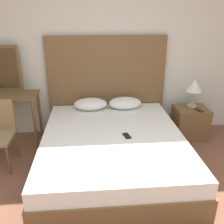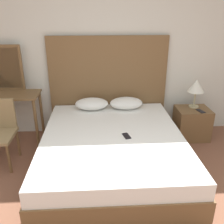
# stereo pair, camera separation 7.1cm
# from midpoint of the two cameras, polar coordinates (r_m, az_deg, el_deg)

# --- Properties ---
(wall_back) EXTENTS (10.00, 0.06, 2.70)m
(wall_back) POSITION_cam_midpoint_polar(r_m,az_deg,el_deg) (3.97, 1.02, 14.04)
(wall_back) COLOR silver
(wall_back) RESTS_ON ground_plane
(bed) EXTENTS (1.76, 2.11, 0.49)m
(bed) POSITION_cam_midpoint_polar(r_m,az_deg,el_deg) (3.24, 0.75, -8.91)
(bed) COLOR brown
(bed) RESTS_ON ground_plane
(headboard) EXTENTS (1.85, 0.05, 1.57)m
(headboard) POSITION_cam_midpoint_polar(r_m,az_deg,el_deg) (4.01, -0.36, 5.87)
(headboard) COLOR brown
(headboard) RESTS_ON ground_plane
(pillow_left) EXTENTS (0.50, 0.33, 0.18)m
(pillow_left) POSITION_cam_midpoint_polar(r_m,az_deg,el_deg) (3.85, -4.13, 1.87)
(pillow_left) COLOR white
(pillow_left) RESTS_ON bed
(pillow_right) EXTENTS (0.50, 0.33, 0.18)m
(pillow_right) POSITION_cam_midpoint_polar(r_m,az_deg,el_deg) (3.88, 3.79, 2.05)
(pillow_right) COLOR white
(pillow_right) RESTS_ON bed
(phone_on_bed) EXTENTS (0.10, 0.16, 0.01)m
(phone_on_bed) POSITION_cam_midpoint_polar(r_m,az_deg,el_deg) (3.06, 4.00, -5.48)
(phone_on_bed) COLOR black
(phone_on_bed) RESTS_ON bed
(nightstand) EXTENTS (0.51, 0.42, 0.50)m
(nightstand) POSITION_cam_midpoint_polar(r_m,az_deg,el_deg) (4.18, 18.21, -2.47)
(nightstand) COLOR brown
(nightstand) RESTS_ON ground_plane
(table_lamp) EXTENTS (0.26, 0.26, 0.44)m
(table_lamp) POSITION_cam_midpoint_polar(r_m,az_deg,el_deg) (4.07, 19.18, 5.48)
(table_lamp) COLOR tan
(table_lamp) RESTS_ON nightstand
(phone_on_nightstand) EXTENTS (0.11, 0.16, 0.01)m
(phone_on_nightstand) POSITION_cam_midpoint_polar(r_m,az_deg,el_deg) (4.02, 20.07, 0.20)
(phone_on_nightstand) COLOR black
(phone_on_nightstand) RESTS_ON nightstand
(vanity_desk) EXTENTS (0.93, 0.48, 0.78)m
(vanity_desk) POSITION_cam_midpoint_polar(r_m,az_deg,el_deg) (3.99, -22.21, 1.77)
(vanity_desk) COLOR brown
(vanity_desk) RESTS_ON ground_plane
(vanity_mirror) EXTENTS (0.45, 0.03, 0.68)m
(vanity_mirror) POSITION_cam_midpoint_polar(r_m,az_deg,el_deg) (4.05, -22.33, 9.28)
(vanity_mirror) COLOR brown
(vanity_mirror) RESTS_ON vanity_desk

